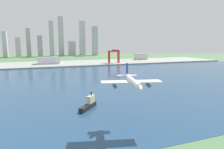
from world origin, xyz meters
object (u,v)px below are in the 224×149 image
at_px(warehouse_annex, 141,57).
at_px(warehouse_main, 49,60).
at_px(tugboat_small, 89,104).
at_px(airplane_landing, 132,81).
at_px(port_crane_red, 114,53).

bearing_deg(warehouse_annex, warehouse_main, -173.57).
xyz_separation_m(tugboat_small, warehouse_main, (-11.59, 354.72, 6.77)).
bearing_deg(airplane_landing, port_crane_red, 70.48).
xyz_separation_m(port_crane_red, warehouse_annex, (114.53, 71.98, -16.19)).
bearing_deg(tugboat_small, port_crane_red, 65.54).
relative_size(airplane_landing, warehouse_main, 0.78).
xyz_separation_m(warehouse_main, warehouse_annex, (268.50, 30.26, 0.61)).
relative_size(port_crane_red, warehouse_main, 0.79).
bearing_deg(warehouse_annex, port_crane_red, -147.85).
relative_size(tugboat_small, warehouse_annex, 0.54).
bearing_deg(tugboat_small, warehouse_annex, 56.28).
xyz_separation_m(port_crane_red, warehouse_main, (-153.97, 41.72, -16.81)).
distance_m(port_crane_red, warehouse_main, 160.41).
height_order(airplane_landing, warehouse_annex, airplane_landing).
xyz_separation_m(airplane_landing, port_crane_red, (128.36, 362.00, -2.94)).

